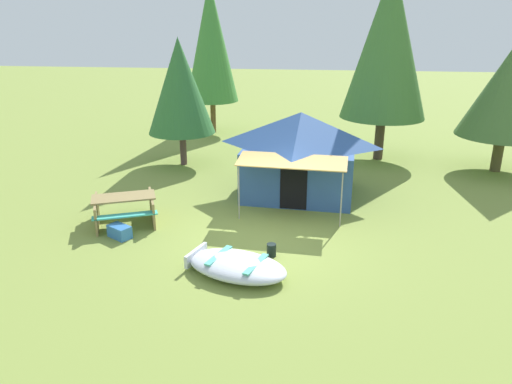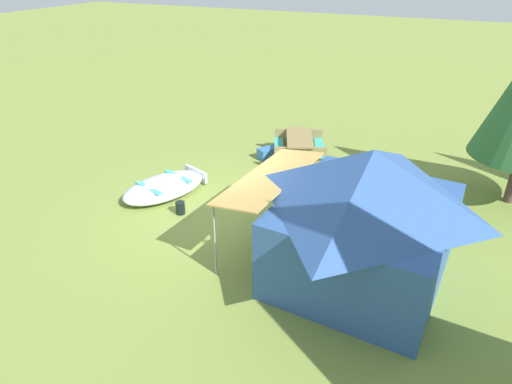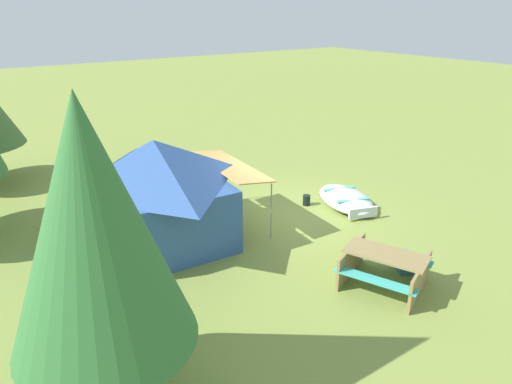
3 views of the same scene
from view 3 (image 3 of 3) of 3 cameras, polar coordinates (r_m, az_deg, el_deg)
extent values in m
plane|color=olive|center=(12.74, 4.29, -2.94)|extent=(80.00, 80.00, 0.00)
ellipsoid|color=silver|center=(13.54, 11.04, -0.86)|extent=(2.56, 1.96, 0.38)
ellipsoid|color=#46484C|center=(13.53, 11.05, -0.74)|extent=(2.34, 1.76, 0.14)
cube|color=#4BB0A0|center=(13.86, 10.26, 0.41)|extent=(0.45, 0.98, 0.04)
cube|color=#4BB0A0|center=(13.12, 11.96, -0.99)|extent=(0.45, 0.98, 0.04)
cube|color=silver|center=(12.70, 13.12, -2.52)|extent=(0.35, 0.81, 0.29)
cube|color=#315698|center=(11.37, -11.91, -2.31)|extent=(3.45, 3.07, 1.54)
pyramid|color=#315698|center=(10.92, -12.43, 3.79)|extent=(3.73, 3.31, 1.00)
cube|color=black|center=(11.89, -5.41, -1.44)|extent=(0.76, 0.09, 1.24)
cube|color=tan|center=(11.75, -3.38, 3.28)|extent=(2.99, 1.23, 0.15)
cylinder|color=gray|center=(13.37, -4.38, 1.70)|extent=(0.04, 0.04, 1.47)
cylinder|color=gray|center=(11.17, 1.90, -2.47)|extent=(0.04, 0.04, 1.47)
cube|color=olive|center=(9.69, 15.80, -7.43)|extent=(1.79, 1.30, 0.04)
cube|color=#3DB2A4|center=(10.33, 16.64, -7.41)|extent=(1.61, 0.86, 0.04)
cube|color=#3DB2A4|center=(9.35, 14.50, -10.52)|extent=(1.61, 0.86, 0.04)
cube|color=olive|center=(9.75, 19.62, -10.33)|extent=(0.60, 1.35, 0.72)
cube|color=olive|center=(10.06, 11.68, -8.34)|extent=(0.60, 1.35, 0.72)
cube|color=#3472BB|center=(10.71, 17.82, -8.23)|extent=(0.68, 0.60, 0.32)
cylinder|color=black|center=(13.39, 6.27, -1.01)|extent=(0.30, 0.30, 0.30)
cylinder|color=brown|center=(7.20, -17.15, -20.59)|extent=(0.24, 0.24, 1.21)
cone|color=#306B34|center=(5.95, -19.59, -4.09)|extent=(2.41, 2.41, 3.34)
camera|label=1|loc=(20.96, 27.91, 19.42)|focal=34.45mm
camera|label=2|loc=(16.98, -27.63, 19.91)|focal=31.87mm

